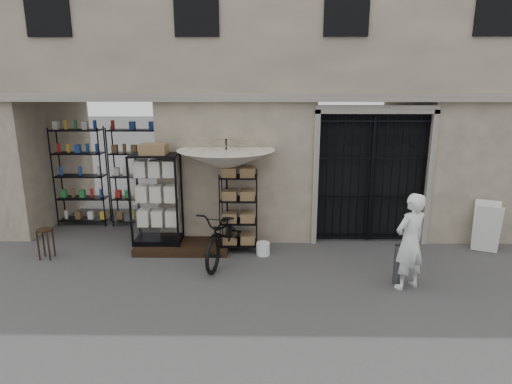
{
  "coord_description": "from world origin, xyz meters",
  "views": [
    {
      "loc": [
        -0.69,
        -7.18,
        3.54
      ],
      "look_at": [
        -0.8,
        1.4,
        1.35
      ],
      "focal_mm": 30.0,
      "sensor_mm": 36.0,
      "label": 1
    }
  ],
  "objects_px": {
    "shopkeeper": "(406,287)",
    "easel_sign": "(487,227)",
    "market_umbrella": "(226,154)",
    "wooden_stool": "(46,243)",
    "display_cabinet": "(157,204)",
    "wire_rack": "(239,212)",
    "white_bucket": "(263,249)",
    "steel_bollard": "(397,264)",
    "bicycle": "(225,259)"
  },
  "relations": [
    {
      "from": "market_umbrella",
      "to": "wooden_stool",
      "type": "xyz_separation_m",
      "value": [
        -3.71,
        -0.6,
        -1.76
      ]
    },
    {
      "from": "wire_rack",
      "to": "shopkeeper",
      "type": "bearing_deg",
      "value": -10.7
    },
    {
      "from": "wooden_stool",
      "to": "steel_bollard",
      "type": "bearing_deg",
      "value": -8.79
    },
    {
      "from": "market_umbrella",
      "to": "shopkeeper",
      "type": "height_order",
      "value": "market_umbrella"
    },
    {
      "from": "bicycle",
      "to": "steel_bollard",
      "type": "distance_m",
      "value": 3.4
    },
    {
      "from": "wooden_stool",
      "to": "easel_sign",
      "type": "relative_size",
      "value": 0.6
    },
    {
      "from": "display_cabinet",
      "to": "easel_sign",
      "type": "distance_m",
      "value": 7.09
    },
    {
      "from": "white_bucket",
      "to": "wooden_stool",
      "type": "height_order",
      "value": "wooden_stool"
    },
    {
      "from": "bicycle",
      "to": "steel_bollard",
      "type": "relative_size",
      "value": 2.85
    },
    {
      "from": "bicycle",
      "to": "wooden_stool",
      "type": "relative_size",
      "value": 3.33
    },
    {
      "from": "wire_rack",
      "to": "easel_sign",
      "type": "height_order",
      "value": "wire_rack"
    },
    {
      "from": "shopkeeper",
      "to": "easel_sign",
      "type": "height_order",
      "value": "easel_sign"
    },
    {
      "from": "display_cabinet",
      "to": "white_bucket",
      "type": "relative_size",
      "value": 7.44
    },
    {
      "from": "wooden_stool",
      "to": "shopkeeper",
      "type": "bearing_deg",
      "value": -9.79
    },
    {
      "from": "wooden_stool",
      "to": "steel_bollard",
      "type": "xyz_separation_m",
      "value": [
        6.9,
        -1.07,
        0.04
      ]
    },
    {
      "from": "wire_rack",
      "to": "white_bucket",
      "type": "xyz_separation_m",
      "value": [
        0.52,
        -0.27,
        -0.72
      ]
    },
    {
      "from": "bicycle",
      "to": "shopkeeper",
      "type": "distance_m",
      "value": 3.55
    },
    {
      "from": "white_bucket",
      "to": "wire_rack",
      "type": "bearing_deg",
      "value": 152.82
    },
    {
      "from": "display_cabinet",
      "to": "market_umbrella",
      "type": "bearing_deg",
      "value": -21.02
    },
    {
      "from": "display_cabinet",
      "to": "wooden_stool",
      "type": "xyz_separation_m",
      "value": [
        -2.2,
        -0.58,
        -0.69
      ]
    },
    {
      "from": "bicycle",
      "to": "wooden_stool",
      "type": "distance_m",
      "value": 3.71
    },
    {
      "from": "easel_sign",
      "to": "display_cabinet",
      "type": "bearing_deg",
      "value": -157.74
    },
    {
      "from": "wire_rack",
      "to": "bicycle",
      "type": "xyz_separation_m",
      "value": [
        -0.27,
        -0.51,
        -0.85
      ]
    },
    {
      "from": "shopkeeper",
      "to": "wooden_stool",
      "type": "bearing_deg",
      "value": -37.45
    },
    {
      "from": "wire_rack",
      "to": "bicycle",
      "type": "height_order",
      "value": "wire_rack"
    },
    {
      "from": "market_umbrella",
      "to": "steel_bollard",
      "type": "relative_size",
      "value": 3.88
    },
    {
      "from": "wooden_stool",
      "to": "easel_sign",
      "type": "bearing_deg",
      "value": 3.15
    },
    {
      "from": "market_umbrella",
      "to": "white_bucket",
      "type": "relative_size",
      "value": 10.26
    },
    {
      "from": "market_umbrella",
      "to": "display_cabinet",
      "type": "bearing_deg",
      "value": -179.29
    },
    {
      "from": "bicycle",
      "to": "display_cabinet",
      "type": "bearing_deg",
      "value": 171.27
    },
    {
      "from": "market_umbrella",
      "to": "wooden_stool",
      "type": "distance_m",
      "value": 4.15
    },
    {
      "from": "shopkeeper",
      "to": "easel_sign",
      "type": "relative_size",
      "value": 1.63
    },
    {
      "from": "display_cabinet",
      "to": "market_umbrella",
      "type": "relative_size",
      "value": 0.73
    },
    {
      "from": "wire_rack",
      "to": "steel_bollard",
      "type": "bearing_deg",
      "value": -9.61
    },
    {
      "from": "display_cabinet",
      "to": "market_umbrella",
      "type": "height_order",
      "value": "market_umbrella"
    },
    {
      "from": "wire_rack",
      "to": "shopkeeper",
      "type": "relative_size",
      "value": 1.01
    },
    {
      "from": "display_cabinet",
      "to": "white_bucket",
      "type": "height_order",
      "value": "display_cabinet"
    },
    {
      "from": "display_cabinet",
      "to": "wire_rack",
      "type": "xyz_separation_m",
      "value": [
        1.76,
        -0.07,
        -0.17
      ]
    },
    {
      "from": "bicycle",
      "to": "shopkeeper",
      "type": "xyz_separation_m",
      "value": [
        3.34,
        -1.21,
        0.0
      ]
    },
    {
      "from": "market_umbrella",
      "to": "white_bucket",
      "type": "bearing_deg",
      "value": -24.42
    },
    {
      "from": "wooden_stool",
      "to": "easel_sign",
      "type": "height_order",
      "value": "easel_sign"
    },
    {
      "from": "bicycle",
      "to": "wire_rack",
      "type": "bearing_deg",
      "value": 74.98
    },
    {
      "from": "market_umbrella",
      "to": "white_bucket",
      "type": "distance_m",
      "value": 2.13
    },
    {
      "from": "white_bucket",
      "to": "bicycle",
      "type": "distance_m",
      "value": 0.84
    },
    {
      "from": "display_cabinet",
      "to": "market_umbrella",
      "type": "distance_m",
      "value": 1.85
    },
    {
      "from": "market_umbrella",
      "to": "shopkeeper",
      "type": "xyz_separation_m",
      "value": [
        3.32,
        -1.81,
        -2.09
      ]
    },
    {
      "from": "display_cabinet",
      "to": "easel_sign",
      "type": "xyz_separation_m",
      "value": [
        7.07,
        -0.07,
        -0.47
      ]
    },
    {
      "from": "wire_rack",
      "to": "steel_bollard",
      "type": "relative_size",
      "value": 2.33
    },
    {
      "from": "display_cabinet",
      "to": "bicycle",
      "type": "bearing_deg",
      "value": -42.93
    },
    {
      "from": "wire_rack",
      "to": "bicycle",
      "type": "bearing_deg",
      "value": -98.78
    }
  ]
}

